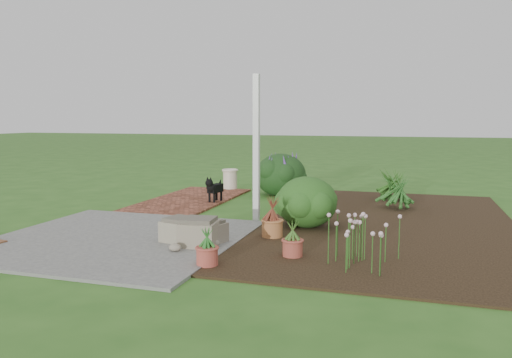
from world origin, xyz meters
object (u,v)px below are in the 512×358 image
(stone_trough_near, at_px, (180,231))
(evergreen_shrub, at_px, (307,201))
(black_dog, at_px, (214,188))
(cream_ceramic_urn, at_px, (230,179))

(stone_trough_near, height_order, evergreen_shrub, evergreen_shrub)
(stone_trough_near, height_order, black_dog, black_dog)
(black_dog, bearing_deg, stone_trough_near, -66.07)
(stone_trough_near, distance_m, cream_ceramic_urn, 5.26)
(black_dog, xyz_separation_m, cream_ceramic_urn, (-0.36, 1.92, -0.06))
(stone_trough_near, distance_m, black_dog, 3.31)
(stone_trough_near, height_order, cream_ceramic_urn, cream_ceramic_urn)
(cream_ceramic_urn, bearing_deg, black_dog, -79.49)
(cream_ceramic_urn, xyz_separation_m, evergreen_shrub, (2.64, -3.58, 0.18))
(black_dog, relative_size, cream_ceramic_urn, 1.24)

